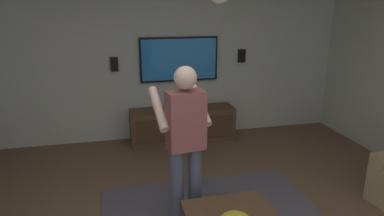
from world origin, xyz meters
name	(u,v)px	position (x,y,z in m)	size (l,w,h in m)	color
wall_back_tv	(156,59)	(3.12, 0.00, 1.33)	(0.10, 6.44, 2.67)	#B2B7AD
media_console	(183,125)	(2.78, -0.36, 0.28)	(0.45, 1.70, 0.55)	#513823
tv	(179,59)	(3.02, -0.36, 1.32)	(0.05, 1.28, 0.72)	black
person_standing	(185,137)	(0.63, 0.05, 0.93)	(0.58, 0.59, 1.64)	#4C5166
vase_round	(187,101)	(2.82, -0.44, 0.66)	(0.22, 0.22, 0.22)	orange
wall_speaker_left	(242,56)	(3.04, -1.44, 1.34)	(0.06, 0.12, 0.22)	black
wall_speaker_right	(114,64)	(3.04, 0.68, 1.28)	(0.06, 0.12, 0.22)	black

